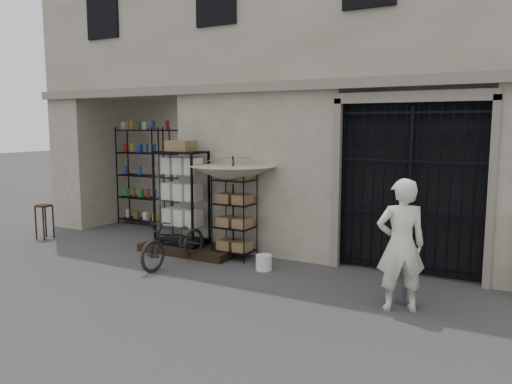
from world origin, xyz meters
The scene contains 14 objects.
ground centered at (0.00, 0.00, 0.00)m, with size 80.00×80.00×0.00m, color black.
main_building centered at (0.00, 4.00, 4.50)m, with size 14.00×4.00×9.00m, color #ACA08E.
shop_recess centered at (-4.50, 2.80, 1.50)m, with size 3.00×1.70×3.00m, color black.
shop_shelving centered at (-4.55, 3.30, 1.25)m, with size 2.70×0.50×2.50m, color black.
iron_gate centered at (1.75, 2.28, 1.50)m, with size 2.50×0.21×3.00m.
step_platform centered at (-2.40, 1.55, 0.07)m, with size 2.00×0.90×0.15m, color black.
display_cabinet centered at (-2.62, 1.58, 1.00)m, with size 0.96×0.62×2.04m.
wire_rack centered at (-1.39, 1.62, 0.79)m, with size 0.81×0.67×1.61m.
market_umbrella centered at (-1.46, 1.69, 1.69)m, with size 1.48×1.51×2.35m.
white_bucket centered at (-0.52, 1.18, 0.14)m, with size 0.29×0.29×0.27m, color silver.
bicycle centered at (-2.10, 0.69, 0.00)m, with size 0.60×0.90×1.71m, color black.
wooden_stool centered at (-6.02, 0.97, 0.41)m, with size 0.43×0.43×0.77m.
steel_bollard centered at (2.00, 0.64, 0.41)m, with size 0.15×0.15×0.82m, color slate.
shopkeeper centered at (2.02, 0.41, 0.00)m, with size 0.67×1.84×0.44m, color silver.
Camera 1 is at (3.51, -6.36, 2.53)m, focal length 35.00 mm.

